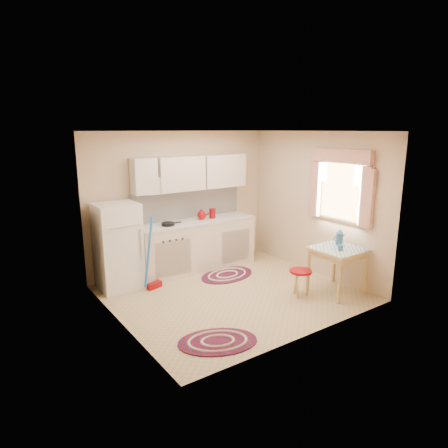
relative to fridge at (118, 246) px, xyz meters
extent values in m
plane|color=tan|center=(1.36, -1.25, -0.70)|extent=(3.60, 3.60, 0.00)
cube|color=silver|center=(1.36, -1.25, 1.80)|extent=(3.60, 3.20, 0.04)
cube|color=tan|center=(1.36, 0.35, 0.55)|extent=(3.60, 0.04, 2.50)
cube|color=tan|center=(1.36, -2.85, 0.55)|extent=(3.60, 0.04, 2.50)
cube|color=tan|center=(-0.44, -1.25, 0.55)|extent=(0.04, 3.20, 2.50)
cube|color=tan|center=(3.16, -1.25, 0.55)|extent=(0.04, 3.20, 2.50)
cube|color=white|center=(1.49, 0.34, 0.50)|extent=(2.25, 0.03, 0.55)
cube|color=beige|center=(1.49, 0.19, 1.07)|extent=(2.25, 0.33, 0.60)
cube|color=white|center=(3.14, -1.80, 0.85)|extent=(0.04, 0.85, 0.95)
cube|color=white|center=(0.00, 0.00, 0.00)|extent=(0.65, 0.60, 1.40)
cube|color=beige|center=(1.49, 0.05, -0.26)|extent=(2.25, 0.60, 0.88)
cube|color=beige|center=(1.49, 0.05, 0.20)|extent=(2.27, 0.62, 0.04)
cylinder|color=black|center=(0.90, 0.00, 0.24)|extent=(0.23, 0.23, 0.05)
cylinder|color=#8D050A|center=(1.84, 0.05, 0.30)|extent=(0.15, 0.15, 0.16)
cube|color=tan|center=(2.75, -2.14, -0.34)|extent=(0.72, 0.72, 0.72)
cylinder|color=#8D050A|center=(2.17, -1.92, -0.49)|extent=(0.40, 0.40, 0.42)
cylinder|color=#2A5D81|center=(2.68, -2.24, 0.07)|extent=(0.10, 0.10, 0.10)
camera|label=1|loc=(-2.10, -6.00, 1.84)|focal=32.00mm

